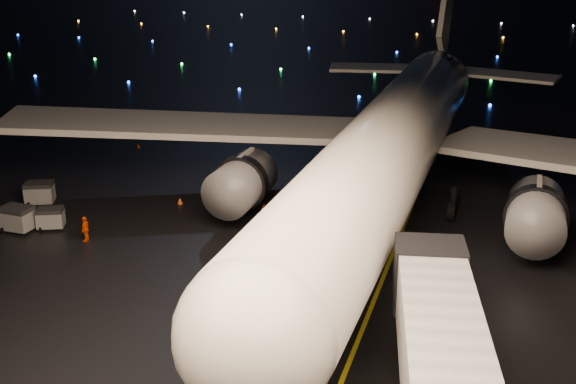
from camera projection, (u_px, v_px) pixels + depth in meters
name	position (u px, v px, depth m)	size (l,w,h in m)	color
lane_centre	(391.00, 258.00, 46.97)	(0.25, 80.00, 0.02)	gold
airliner	(402.00, 87.00, 53.61)	(64.68, 61.45, 18.33)	silver
belt_loader	(257.00, 279.00, 40.53)	(6.87, 1.87, 3.33)	beige
crew_c	(86.00, 229.00, 49.33)	(1.06, 0.44, 1.81)	#FF4B03
safety_cone_0	(272.00, 232.00, 50.54)	(0.39, 0.39, 0.45)	#FB5A15
safety_cone_1	(264.00, 207.00, 55.18)	(0.40, 0.40, 0.46)	#FB5A15
safety_cone_2	(180.00, 201.00, 56.35)	(0.42, 0.42, 0.48)	#FB5A15
safety_cone_3	(138.00, 145.00, 71.06)	(0.41, 0.41, 0.46)	#FB5A15
taxiway_lights	(407.00, 47.00, 132.08)	(164.00, 92.00, 0.36)	black
baggage_cart_0	(51.00, 218.00, 51.46)	(1.83, 1.28, 1.56)	slate
baggage_cart_1	(17.00, 219.00, 50.98)	(2.16, 1.51, 1.84)	slate
baggage_cart_2	(40.00, 193.00, 56.08)	(2.11, 1.48, 1.79)	slate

